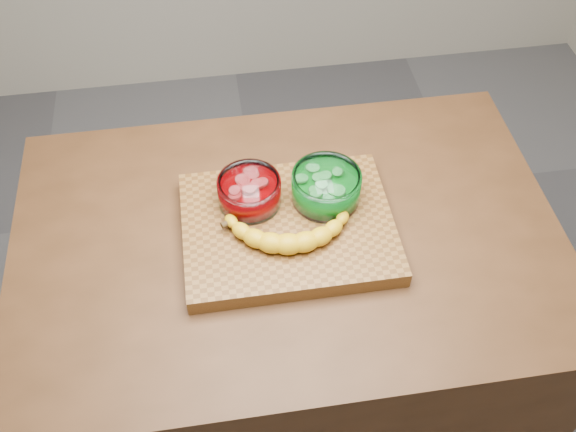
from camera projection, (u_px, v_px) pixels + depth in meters
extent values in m
plane|color=#5C5B60|center=(288.00, 405.00, 2.09)|extent=(3.50, 3.50, 0.00)
cube|color=#4A2B16|center=(288.00, 336.00, 1.74)|extent=(1.20, 0.80, 0.90)
cube|color=brown|center=(288.00, 228.00, 1.38)|extent=(0.45, 0.35, 0.04)
cylinder|color=white|center=(249.00, 192.00, 1.38)|extent=(0.14, 0.14, 0.06)
cylinder|color=#B00003|center=(250.00, 194.00, 1.39)|extent=(0.12, 0.12, 0.04)
cylinder|color=#E04648|center=(249.00, 186.00, 1.37)|extent=(0.11, 0.11, 0.02)
cylinder|color=white|center=(326.00, 187.00, 1.39)|extent=(0.15, 0.15, 0.07)
cylinder|color=#0F9621|center=(326.00, 190.00, 1.39)|extent=(0.13, 0.13, 0.04)
cylinder|color=#6DE971|center=(326.00, 181.00, 1.37)|extent=(0.12, 0.12, 0.02)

